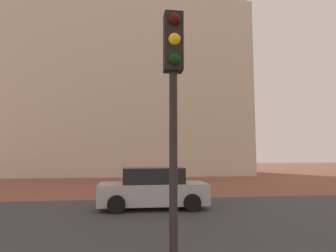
# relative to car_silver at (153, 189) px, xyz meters

# --- Properties ---
(ground_plane) EXTENTS (120.00, 120.00, 0.00)m
(ground_plane) POSITION_rel_car_silver_xyz_m (0.28, -0.15, -0.74)
(ground_plane) COLOR brown
(street_asphalt_strip) EXTENTS (120.00, 8.74, 0.00)m
(street_asphalt_strip) POSITION_rel_car_silver_xyz_m (0.28, -1.92, -0.74)
(street_asphalt_strip) COLOR #38383D
(street_asphalt_strip) RESTS_ON ground_plane
(landmark_building) EXTENTS (27.07, 11.84, 32.25)m
(landmark_building) POSITION_rel_car_silver_xyz_m (-2.15, 21.39, 10.03)
(landmark_building) COLOR beige
(landmark_building) RESTS_ON ground_plane
(car_silver) EXTENTS (4.13, 1.96, 1.56)m
(car_silver) POSITION_rel_car_silver_xyz_m (0.00, 0.00, 0.00)
(car_silver) COLOR #B2B2BC
(car_silver) RESTS_ON ground_plane
(traffic_light_pole) EXTENTS (0.28, 0.34, 4.19)m
(traffic_light_pole) POSITION_rel_car_silver_xyz_m (-0.32, -7.39, 2.21)
(traffic_light_pole) COLOR black
(traffic_light_pole) RESTS_ON ground_plane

